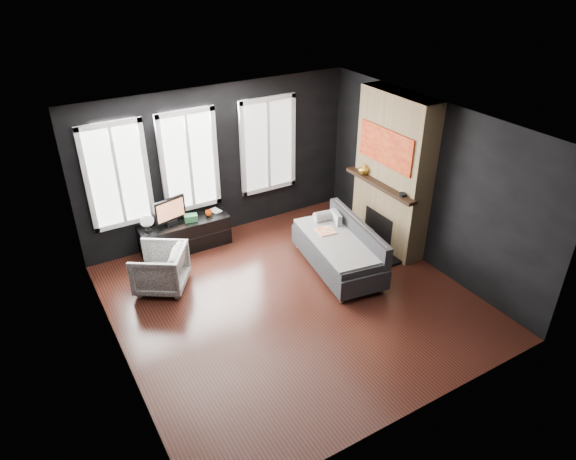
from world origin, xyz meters
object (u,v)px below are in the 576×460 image
armchair (160,267)px  mantel_vase (364,169)px  monitor (170,210)px  book (211,207)px  sofa (338,247)px  mug (209,212)px  media_console (185,235)px

armchair → mantel_vase: size_ratio=3.94×
mantel_vase → monitor: bearing=158.4°
book → armchair: bearing=-142.9°
sofa → mantel_vase: mantel_vase is taller
armchair → book: 1.63m
mug → monitor: bearing=175.4°
media_console → mug: (0.46, -0.02, 0.33)m
armchair → book: size_ratio=3.58×
sofa → media_console: size_ratio=1.22×
monitor → mantel_vase: mantel_vase is taller
armchair → mug: bearing=160.1°
sofa → book: bearing=134.2°
mug → mantel_vase: 2.79m
sofa → book: (-1.38, 1.92, 0.23)m
mug → book: (0.09, 0.08, 0.05)m
sofa → mug: (-1.46, 1.84, 0.19)m
mantel_vase → media_console: bearing=157.6°
sofa → mug: sofa is taller
mug → media_console: bearing=177.5°
monitor → mantel_vase: (3.09, -1.22, 0.53)m
armchair → mantel_vase: mantel_vase is taller
sofa → monitor: (-2.13, 1.90, 0.39)m
media_console → mantel_vase: (2.89, -1.19, 1.06)m
media_console → mug: bearing=-1.8°
mug → mantel_vase: mantel_vase is taller
armchair → monitor: 1.16m
monitor → mantel_vase: 3.37m
armchair → mug: size_ratio=6.29×
book → mantel_vase: mantel_vase is taller
armchair → mug: armchair is taller
monitor → mantel_vase: size_ratio=3.06×
armchair → media_console: (0.74, 0.91, -0.12)m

